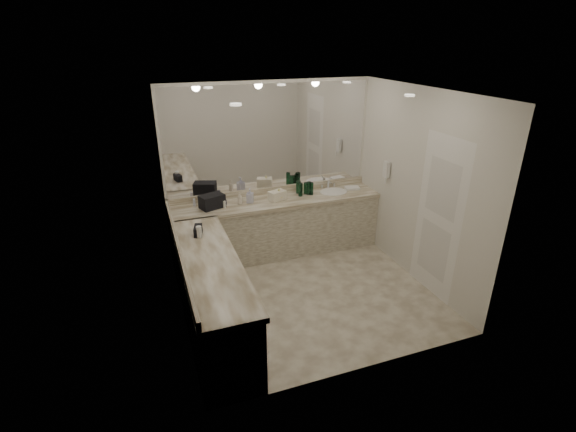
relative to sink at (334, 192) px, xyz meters
name	(u,v)px	position (x,y,z in m)	size (l,w,h in m)	color
floor	(306,292)	(-0.95, -1.20, -0.90)	(3.20, 3.20, 0.00)	beige
ceiling	(310,92)	(-0.95, -1.20, 1.71)	(3.20, 3.20, 0.00)	white
wall_back	(270,168)	(-0.95, 0.30, 0.41)	(3.20, 0.02, 2.60)	silver
wall_left	(173,220)	(-2.55, -1.20, 0.41)	(0.02, 3.00, 2.60)	silver
wall_right	(417,187)	(0.65, -1.20, 0.41)	(0.02, 3.00, 2.60)	silver
vanity_back_base	(277,228)	(-0.95, 0.00, -0.48)	(3.20, 0.60, 0.84)	beige
vanity_back_top	(277,201)	(-0.95, -0.01, -0.03)	(3.20, 0.64, 0.06)	beige
vanity_left_base	(211,297)	(-2.25, -1.50, -0.48)	(0.60, 2.40, 0.84)	beige
vanity_left_top	(209,262)	(-2.24, -1.50, -0.03)	(0.64, 2.42, 0.06)	beige
backsplash_back	(271,190)	(-0.95, 0.28, 0.05)	(3.20, 0.04, 0.10)	beige
backsplash_left	(179,248)	(-2.53, -1.20, 0.05)	(0.04, 3.00, 0.10)	beige
mirror_back	(270,138)	(-0.95, 0.29, 0.88)	(3.12, 0.01, 1.55)	white
mirror_left	(170,179)	(-2.54, -1.20, 0.88)	(0.01, 2.92, 1.55)	white
sink	(334,192)	(0.00, 0.00, 0.00)	(0.44, 0.44, 0.03)	white
faucet	(328,184)	(0.00, 0.21, 0.07)	(0.24, 0.16, 0.14)	silver
wall_phone	(386,170)	(0.61, -0.50, 0.46)	(0.06, 0.10, 0.24)	white
door	(438,218)	(0.64, -1.70, 0.16)	(0.02, 0.82, 2.10)	white
black_toiletry_bag	(212,202)	(-1.92, -0.01, 0.10)	(0.34, 0.21, 0.19)	black
black_bag_spill	(198,231)	(-2.25, -0.82, 0.06)	(0.09, 0.20, 0.11)	black
cream_cosmetic_case	(277,196)	(-0.95, -0.04, 0.08)	(0.24, 0.15, 0.14)	silver
hand_towel	(352,188)	(0.34, 0.02, 0.02)	(0.22, 0.15, 0.04)	white
lotion_left	(199,232)	(-2.25, -0.90, 0.08)	(0.07, 0.07, 0.16)	white
soap_bottle_a	(240,198)	(-1.52, -0.01, 0.10)	(0.07, 0.07, 0.18)	silver
soap_bottle_b	(250,196)	(-1.36, 0.01, 0.11)	(0.10, 0.10, 0.22)	silver
soap_bottle_c	(279,194)	(-0.92, -0.04, 0.09)	(0.14, 0.14, 0.18)	#E5DE8D
green_bottle_0	(298,187)	(-0.54, 0.14, 0.10)	(0.07, 0.07, 0.20)	#114427
green_bottle_1	(311,189)	(-0.38, 0.01, 0.10)	(0.06, 0.06, 0.20)	#114427
green_bottle_2	(309,188)	(-0.41, 0.04, 0.11)	(0.07, 0.07, 0.20)	#114427
green_bottle_3	(300,190)	(-0.56, 0.01, 0.11)	(0.06, 0.06, 0.21)	#114427
green_bottle_4	(306,188)	(-0.44, 0.08, 0.10)	(0.07, 0.07, 0.18)	#114427
amenity_bottle_0	(225,202)	(-1.72, 0.06, 0.04)	(0.04, 0.04, 0.07)	#3F3F4C
amenity_bottle_1	(194,202)	(-2.16, 0.15, 0.06)	(0.04, 0.04, 0.11)	silver
amenity_bottle_2	(224,204)	(-1.76, -0.07, 0.06)	(0.04, 0.04, 0.11)	white
amenity_bottle_3	(278,195)	(-0.92, 0.03, 0.06)	(0.05, 0.05, 0.11)	#E57F66
amenity_bottle_4	(207,204)	(-1.99, 0.03, 0.07)	(0.06, 0.06, 0.12)	#3F3F4C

